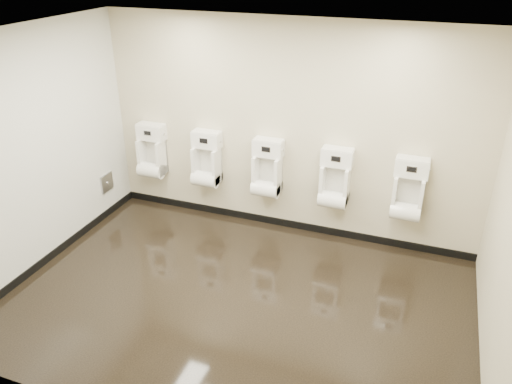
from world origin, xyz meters
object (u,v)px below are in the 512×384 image
urinal_1 (206,163)px  urinal_3 (335,182)px  urinal_2 (267,172)px  access_panel (107,183)px  urinal_0 (152,155)px  urinal_4 (408,194)px

urinal_1 → urinal_3: 1.79m
urinal_1 → urinal_2: (0.88, 0.00, 0.00)m
access_panel → urinal_3: 3.21m
access_panel → urinal_0: size_ratio=0.33×
urinal_2 → urinal_3: bearing=0.0°
urinal_0 → access_panel: bearing=-141.5°
urinal_0 → urinal_4: same height
urinal_3 → urinal_4: same height
urinal_3 → access_panel: bearing=-172.5°
urinal_0 → urinal_1: size_ratio=1.00×
access_panel → urinal_2: size_ratio=0.33×
access_panel → urinal_2: 2.32m
urinal_2 → urinal_4: 1.80m
urinal_2 → urinal_3: same height
urinal_0 → urinal_2: same height
access_panel → urinal_3: bearing=7.5°
urinal_3 → urinal_4: 0.90m
urinal_1 → urinal_3: size_ratio=1.00×
urinal_1 → urinal_4: (2.68, 0.00, 0.00)m
urinal_2 → urinal_4: bearing=0.0°
urinal_0 → urinal_1: (0.86, 0.00, 0.00)m
urinal_2 → urinal_3: size_ratio=1.00×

